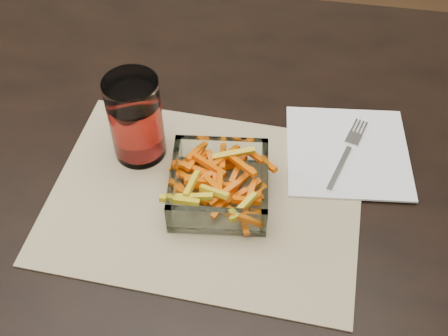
{
  "coord_description": "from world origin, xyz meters",
  "views": [
    {
      "loc": [
        0.19,
        -0.58,
        1.41
      ],
      "look_at": [
        0.11,
        -0.06,
        0.78
      ],
      "focal_mm": 45.0,
      "sensor_mm": 36.0,
      "label": 1
    }
  ],
  "objects_px": {
    "glass_bowl": "(219,186)",
    "fork": "(347,151)",
    "dining_table": "(169,181)",
    "tumbler": "(136,121)"
  },
  "relations": [
    {
      "from": "tumbler",
      "to": "fork",
      "type": "relative_size",
      "value": 0.89
    },
    {
      "from": "dining_table",
      "to": "tumbler",
      "type": "relative_size",
      "value": 11.37
    },
    {
      "from": "tumbler",
      "to": "glass_bowl",
      "type": "bearing_deg",
      "value": -26.31
    },
    {
      "from": "glass_bowl",
      "to": "fork",
      "type": "xyz_separation_m",
      "value": [
        0.18,
        0.12,
        -0.02
      ]
    },
    {
      "from": "glass_bowl",
      "to": "tumbler",
      "type": "distance_m",
      "value": 0.16
    },
    {
      "from": "glass_bowl",
      "to": "fork",
      "type": "distance_m",
      "value": 0.22
    },
    {
      "from": "fork",
      "to": "dining_table",
      "type": "bearing_deg",
      "value": -156.98
    },
    {
      "from": "dining_table",
      "to": "glass_bowl",
      "type": "bearing_deg",
      "value": -39.71
    },
    {
      "from": "glass_bowl",
      "to": "dining_table",
      "type": "bearing_deg",
      "value": 140.29
    },
    {
      "from": "glass_bowl",
      "to": "fork",
      "type": "bearing_deg",
      "value": 32.23
    }
  ]
}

